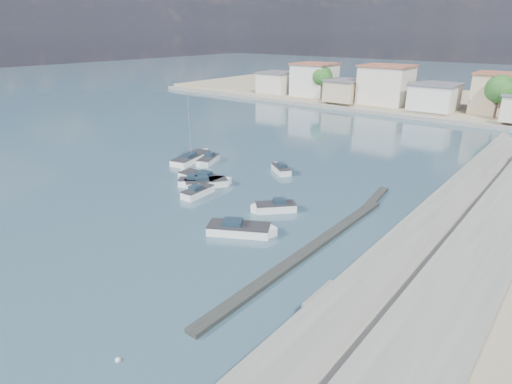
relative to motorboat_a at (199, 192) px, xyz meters
The scene contains 16 objects.
ground 27.94m from the motorboat_a, 70.57° to the left, with size 400.00×400.00×0.00m, color #2C4859.
seawall_walkway 27.81m from the motorboat_a, ahead, with size 5.00×90.00×1.80m, color slate.
breakwater 16.23m from the motorboat_a, ahead, with size 2.00×31.02×0.35m.
far_shore_land 78.90m from the motorboat_a, 83.23° to the left, with size 160.00×40.00×1.40m, color gray.
far_shore_quay 58.09m from the motorboat_a, 80.79° to the left, with size 160.00×2.50×0.80m, color slate.
shore_trees 57.54m from the motorboat_a, 72.06° to the left, with size 74.56×38.32×7.92m.
motorboat_a is the anchor object (origin of this frame).
motorboat_b 3.11m from the motorboat_a, 138.10° to the left, with size 4.16×3.75×1.48m.
motorboat_c 4.86m from the motorboat_a, 136.12° to the left, with size 6.32×2.32×1.48m.
motorboat_d 9.13m from the motorboat_a, ahead, with size 3.96×4.07×1.48m.
motorboat_e 2.91m from the motorboat_a, 114.28° to the left, with size 4.35×5.07×1.48m.
motorboat_f 12.35m from the motorboat_a, 79.23° to the left, with size 3.90×3.37×1.48m.
motorboat_g 11.84m from the motorboat_a, 130.06° to the left, with size 3.25×4.93×1.48m.
motorboat_h 10.75m from the motorboat_a, 23.48° to the right, with size 5.96×4.63×1.48m.
sailboat 13.45m from the motorboat_a, 139.53° to the left, with size 3.78×7.64×9.00m.
mooring_buoys 14.50m from the motorboat_a, ahead, with size 19.27×38.72×0.32m.
Camera 1 is at (22.93, -16.70, 17.11)m, focal length 30.00 mm.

